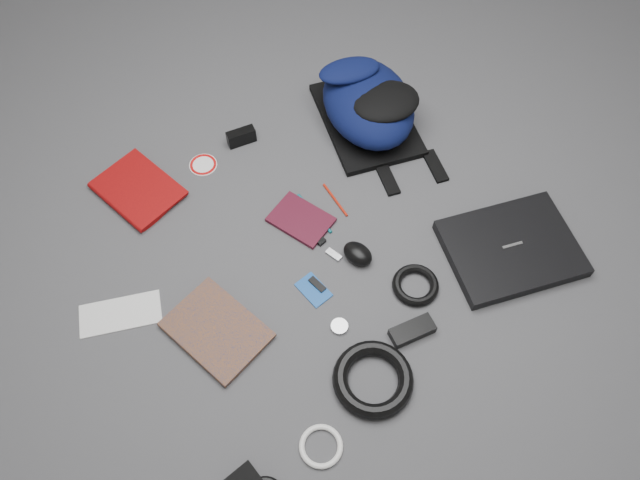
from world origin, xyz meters
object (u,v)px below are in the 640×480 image
comic_book (190,356)px  power_brick (412,331)px  mouse (358,254)px  laptop (511,248)px  compact_camera (241,137)px  backpack (368,103)px  dvd_case (301,220)px  textbook_red (114,209)px

comic_book → power_brick: power_brick is taller
mouse → laptop: bearing=-45.6°
laptop → comic_book: bearing=-177.1°
laptop → compact_camera: size_ratio=4.00×
backpack → dvd_case: size_ratio=2.46×
power_brick → mouse: bearing=96.4°
laptop → textbook_red: bearing=156.2°
dvd_case → mouse: size_ratio=1.91×
backpack → power_brick: 0.73m
dvd_case → power_brick: 0.45m
textbook_red → power_brick: bearing=-72.5°
textbook_red → power_brick: size_ratio=2.10×
comic_book → laptop: bearing=-28.8°
dvd_case → laptop: bearing=-65.1°
compact_camera → laptop: bearing=-51.0°
mouse → power_brick: size_ratio=0.76×
backpack → compact_camera: (-0.37, 0.13, -0.06)m
dvd_case → mouse: (0.07, -0.19, 0.02)m
dvd_case → mouse: 0.20m
laptop → comic_book: size_ratio=1.39×
compact_camera → mouse: size_ratio=1.00×
textbook_red → comic_book: bearing=-106.9°
backpack → power_brick: bearing=-100.8°
backpack → textbook_red: size_ratio=1.69×
backpack → laptop: 0.61m
dvd_case → compact_camera: (-0.00, 0.35, 0.02)m
dvd_case → comic_book: bearing=-178.7°
compact_camera → power_brick: 0.80m
power_brick → backpack: bearing=72.5°
laptop → dvd_case: bearing=153.2°
backpack → laptop: backpack is taller
compact_camera → mouse: bearing=-74.1°
comic_book → backpack: bearing=10.3°
laptop → power_brick: laptop is taller
textbook_red → compact_camera: 0.44m
comic_book → mouse: bearing=-14.8°
laptop → comic_book: 0.90m
mouse → power_brick: mouse is taller
comic_book → compact_camera: compact_camera is taller
textbook_red → mouse: 0.71m
compact_camera → mouse: (0.07, -0.53, -0.00)m
comic_book → compact_camera: size_ratio=2.87×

